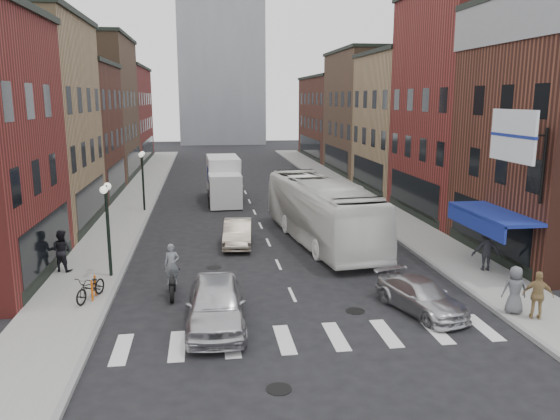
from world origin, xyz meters
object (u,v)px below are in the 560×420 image
Objects in this scene: transit_bus at (321,211)px; ped_right_b at (538,295)px; streetlamp_near at (107,213)px; motorcycle_rider at (172,272)px; curb_car at (421,296)px; ped_left_solo at (62,251)px; billboard_sign at (515,137)px; ped_right_a at (486,249)px; streetlamp_far at (142,170)px; box_truck at (224,180)px; parked_bicycle at (91,287)px; ped_right_c at (515,290)px; sedan_left_near at (216,304)px; sedan_left_far at (238,233)px.

transit_bus reaches higher than ped_right_b.
streetlamp_near is 1.94× the size of motorcycle_rider.
motorcycle_rider is 0.52× the size of curb_car.
motorcycle_rider reaches higher than ped_left_solo.
transit_bus is 10.30m from curb_car.
billboard_sign is 5.42m from ped_right_a.
streetlamp_near reaches higher than ped_left_solo.
streetlamp_far is 22.58m from ped_right_a.
curb_car is at bearing -156.28° from billboard_sign.
curb_car is at bearing -58.76° from streetlamp_far.
motorcycle_rider is 0.17× the size of transit_bus.
ped_right_a is 5.43m from ped_right_b.
billboard_sign reaches higher than box_truck.
transit_bus reaches higher than parked_bicycle.
ped_right_c is (15.07, -3.43, 0.37)m from parked_bicycle.
ped_left_solo is 18.47m from ped_right_c.
sedan_left_near is (4.35, -19.69, -2.08)m from streetlamp_far.
ped_left_solo is at bearing 5.94° from ped_right_a.
ped_right_a reaches higher than ped_right_b.
billboard_sign is at bearing -12.35° from streetlamp_near.
box_truck reaches higher than sedan_left_far.
motorcycle_rider is at bearing -4.64° from ped_right_c.
transit_bus is at bearing -54.83° from ped_right_c.
sedan_left_near is 2.63× the size of ped_left_solo.
curb_car is (11.75, -19.36, -2.32)m from streetlamp_far.
curb_car is at bearing 177.98° from ped_left_solo.
streetlamp_near is 14.00m from streetlamp_far.
sedan_left_far is at bearing 72.43° from parked_bicycle.
ped_left_solo is at bearing 138.07° from parked_bicycle.
ped_left_solo is (-1.93, 3.80, 0.44)m from parked_bicycle.
transit_bus is at bearing 124.90° from billboard_sign.
motorcycle_rider is 13.29m from ped_right_b.
box_truck is 25.97m from ped_right_b.
parked_bicycle is (-0.27, -2.86, -2.28)m from streetlamp_near.
ped_left_solo is (-7.71, -16.24, -0.54)m from box_truck.
sedan_left_near is (4.35, -5.69, -2.08)m from streetlamp_near.
motorcycle_rider is 12.63m from ped_right_c.
ped_right_a is at bearing 23.05° from curb_car.
curb_car is 3.89m from ped_right_b.
billboard_sign is at bearing -62.03° from transit_bus.
streetlamp_near reaches higher than transit_bus.
ped_right_a is at bearing 80.93° from billboard_sign.
streetlamp_near is 3.02m from ped_left_solo.
streetlamp_far is 16.87m from motorcycle_rider.
motorcycle_rider is at bearing 17.79° from ped_right_a.
streetlamp_far is at bearing 130.97° from transit_bus.
sedan_left_near reaches higher than curb_car.
box_truck reaches higher than sedan_left_near.
streetlamp_far reaches higher than parked_bicycle.
motorcycle_rider is at bearing -80.57° from streetlamp_far.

